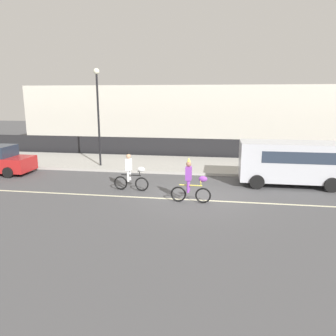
% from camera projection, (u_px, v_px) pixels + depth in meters
% --- Properties ---
extents(ground_plane, '(80.00, 80.00, 0.00)m').
position_uv_depth(ground_plane, '(194.00, 196.00, 14.69)').
color(ground_plane, '#4C4C4F').
extents(road_centre_line, '(36.00, 0.14, 0.01)m').
position_uv_depth(road_centre_line, '(193.00, 200.00, 14.20)').
color(road_centre_line, beige).
rests_on(road_centre_line, ground).
extents(sidewalk_curb, '(60.00, 5.00, 0.15)m').
position_uv_depth(sidewalk_curb, '(202.00, 165.00, 20.94)').
color(sidewalk_curb, '#ADAAA3').
rests_on(sidewalk_curb, ground).
extents(fence_line, '(40.00, 0.08, 1.40)m').
position_uv_depth(fence_line, '(204.00, 148.00, 23.60)').
color(fence_line, black).
rests_on(fence_line, ground).
extents(building_backdrop, '(28.00, 8.00, 5.30)m').
position_uv_depth(building_backdrop, '(181.00, 114.00, 31.89)').
color(building_backdrop, beige).
rests_on(building_backdrop, ground).
extents(parade_cyclist_zebra, '(1.72, 0.50, 1.92)m').
position_uv_depth(parade_cyclist_zebra, '(131.00, 173.00, 15.46)').
color(parade_cyclist_zebra, black).
rests_on(parade_cyclist_zebra, ground).
extents(parade_cyclist_purple, '(1.72, 0.50, 1.92)m').
position_uv_depth(parade_cyclist_purple, '(191.00, 183.00, 13.69)').
color(parade_cyclist_purple, black).
rests_on(parade_cyclist_purple, ground).
extents(parked_van_silver, '(5.00, 2.22, 2.18)m').
position_uv_depth(parked_van_silver, '(293.00, 160.00, 16.29)').
color(parked_van_silver, silver).
rests_on(parked_van_silver, ground).
extents(street_lamp_post, '(0.36, 0.36, 5.86)m').
position_uv_depth(street_lamp_post, '(98.00, 103.00, 19.70)').
color(street_lamp_post, black).
rests_on(street_lamp_post, sidewalk_curb).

